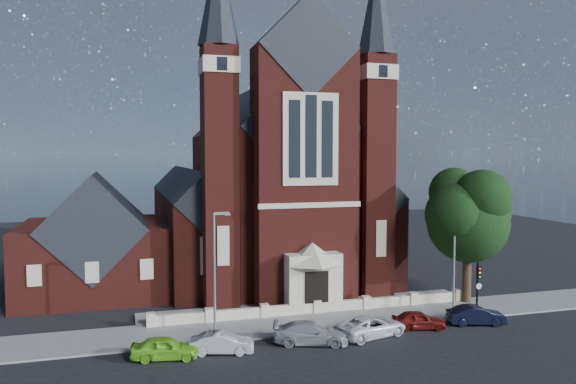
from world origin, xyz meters
The scene contains 16 objects.
ground centered at (0.00, 15.00, 0.00)m, with size 120.00×120.00×0.00m, color black.
pavement_strip centered at (0.00, 4.50, 0.00)m, with size 60.00×5.00×0.12m, color slate.
forecourt_paving centered at (0.00, 8.50, 0.00)m, with size 26.00×3.00×0.14m, color slate.
forecourt_wall centered at (0.00, 6.50, 0.00)m, with size 24.00×0.40×0.90m, color #B1A28D.
church centered at (0.00, 22.94, 8.19)m, with size 20.01×34.90×29.20m.
parish_hall centered at (-16.00, 18.00, 4.01)m, with size 12.00×12.20×10.24m.
street_tree centered at (12.60, 5.71, 6.96)m, with size 6.40×6.60×10.70m.
street_lamp_left centered at (-7.91, 4.00, 4.60)m, with size 1.16×0.22×8.09m.
street_lamp_right centered at (10.09, 4.00, 4.60)m, with size 1.16×0.22×8.09m.
traffic_signal centered at (11.00, 2.43, 2.58)m, with size 0.28×0.42×4.00m.
car_lime_van centered at (-11.50, 0.27, 0.66)m, with size 1.56×3.89×1.32m, color #7CD029.
car_silver_a centered at (-8.18, 0.27, 0.62)m, with size 1.32×3.78×1.25m, color #B1B3B9.
car_silver_b centered at (-2.54, 0.36, 0.69)m, with size 1.92×4.73×1.37m, color #9EA0A5.
car_white_suv centered at (1.70, 0.61, 0.67)m, with size 2.24×4.85×1.35m, color white.
car_dark_red centered at (5.45, 1.14, 0.62)m, with size 1.46×3.63×1.24m, color maroon.
car_navy centered at (9.80, 0.85, 0.66)m, with size 1.39×3.98×1.31m, color black.
Camera 1 is at (-13.70, -32.22, 11.85)m, focal length 35.00 mm.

